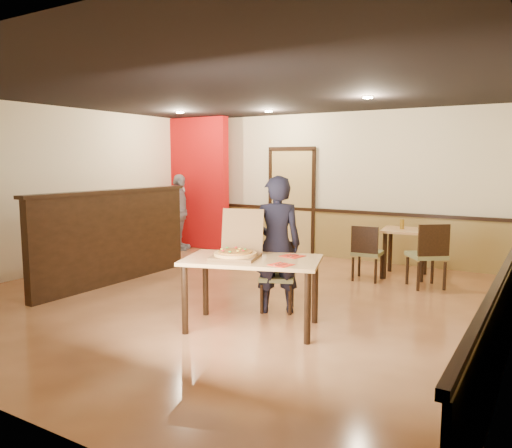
{
  "coord_description": "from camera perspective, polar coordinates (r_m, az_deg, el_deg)",
  "views": [
    {
      "loc": [
        3.8,
        -5.56,
        1.88
      ],
      "look_at": [
        0.44,
        0.0,
        1.06
      ],
      "focal_mm": 35.0,
      "sensor_mm": 36.0,
      "label": 1
    }
  ],
  "objects": [
    {
      "name": "floor",
      "position": [
        6.99,
        -3.12,
        -8.39
      ],
      "size": [
        7.0,
        7.0,
        0.0
      ],
      "primitive_type": "plane",
      "color": "#CC834F",
      "rests_on": "ground"
    },
    {
      "name": "ceiling",
      "position": [
        6.8,
        -3.29,
        14.98
      ],
      "size": [
        7.0,
        7.0,
        0.0
      ],
      "primitive_type": "plane",
      "rotation": [
        3.14,
        0.0,
        0.0
      ],
      "color": "black",
      "rests_on": "wall_back"
    },
    {
      "name": "wall_back",
      "position": [
        9.84,
        8.4,
        4.35
      ],
      "size": [
        7.0,
        0.0,
        7.0
      ],
      "primitive_type": "plane",
      "rotation": [
        1.57,
        0.0,
        0.0
      ],
      "color": "beige",
      "rests_on": "floor"
    },
    {
      "name": "wall_left",
      "position": [
        9.19,
        -21.58,
        3.72
      ],
      "size": [
        0.0,
        7.0,
        7.0
      ],
      "primitive_type": "plane",
      "rotation": [
        1.57,
        0.0,
        1.57
      ],
      "color": "beige",
      "rests_on": "floor"
    },
    {
      "name": "wainscot_back",
      "position": [
        9.9,
        8.23,
        -1.15
      ],
      "size": [
        7.0,
        0.04,
        0.9
      ],
      "primitive_type": "cube",
      "color": "olive",
      "rests_on": "floor"
    },
    {
      "name": "chair_rail_back",
      "position": [
        9.83,
        8.23,
        1.55
      ],
      "size": [
        7.0,
        0.06,
        0.06
      ],
      "primitive_type": "cube",
      "color": "black",
      "rests_on": "wall_back"
    },
    {
      "name": "wainscot_right",
      "position": [
        5.75,
        27.08,
        -7.99
      ],
      "size": [
        0.04,
        7.0,
        0.9
      ],
      "primitive_type": "cube",
      "color": "olive",
      "rests_on": "floor"
    },
    {
      "name": "chair_rail_right",
      "position": [
        5.66,
        27.16,
        -3.37
      ],
      "size": [
        0.06,
        7.0,
        0.06
      ],
      "primitive_type": "cube",
      "color": "black",
      "rests_on": "wall_right"
    },
    {
      "name": "back_door",
      "position": [
        10.16,
        4.11,
        2.52
      ],
      "size": [
        0.9,
        0.06,
        2.1
      ],
      "primitive_type": "cube",
      "color": "tan",
      "rests_on": "wall_back"
    },
    {
      "name": "booth_partition",
      "position": [
        7.98,
        -15.95,
        -1.3
      ],
      "size": [
        0.2,
        3.1,
        1.44
      ],
      "color": "black",
      "rests_on": "floor"
    },
    {
      "name": "red_accent_panel",
      "position": [
        10.88,
        -6.93,
        4.65
      ],
      "size": [
        1.6,
        0.2,
        2.78
      ],
      "primitive_type": "cube",
      "color": "#AF0C0D",
      "rests_on": "floor"
    },
    {
      "name": "spot_a",
      "position": [
        9.6,
        -8.68,
        12.52
      ],
      "size": [
        0.14,
        0.14,
        0.02
      ],
      "primitive_type": "cylinder",
      "color": "#FFEEB2",
      "rests_on": "ceiling"
    },
    {
      "name": "spot_b",
      "position": [
        9.32,
        1.46,
        12.76
      ],
      "size": [
        0.14,
        0.14,
        0.02
      ],
      "primitive_type": "cylinder",
      "color": "#FFEEB2",
      "rests_on": "ceiling"
    },
    {
      "name": "spot_c",
      "position": [
        7.51,
        12.66,
        13.93
      ],
      "size": [
        0.14,
        0.14,
        0.02
      ],
      "primitive_type": "cylinder",
      "color": "#FFEEB2",
      "rests_on": "ceiling"
    },
    {
      "name": "main_table",
      "position": [
        5.59,
        -0.46,
        -5.06
      ],
      "size": [
        1.69,
        1.28,
        0.8
      ],
      "rotation": [
        0.0,
        0.0,
        0.31
      ],
      "color": "tan",
      "rests_on": "floor"
    },
    {
      "name": "diner_chair",
      "position": [
        6.38,
        2.53,
        -5.58
      ],
      "size": [
        0.55,
        0.55,
        0.86
      ],
      "rotation": [
        0.0,
        0.0,
        0.39
      ],
      "color": "olive",
      "rests_on": "floor"
    },
    {
      "name": "side_chair_left",
      "position": [
        8.03,
        12.52,
        -2.99
      ],
      "size": [
        0.46,
        0.46,
        0.88
      ],
      "rotation": [
        0.0,
        0.0,
        3.2
      ],
      "color": "olive",
      "rests_on": "floor"
    },
    {
      "name": "side_chair_right",
      "position": [
        7.78,
        19.13,
        -3.14
      ],
      "size": [
        0.68,
        0.68,
        0.98
      ],
      "rotation": [
        0.0,
        0.0,
        3.79
      ],
      "color": "olive",
      "rests_on": "floor"
    },
    {
      "name": "side_table",
      "position": [
        8.47,
        16.74,
        -1.76
      ],
      "size": [
        0.82,
        0.82,
        0.78
      ],
      "rotation": [
        0.0,
        0.0,
        0.13
      ],
      "color": "tan",
      "rests_on": "floor"
    },
    {
      "name": "diner",
      "position": [
        6.16,
        2.35,
        -2.38
      ],
      "size": [
        0.75,
        0.69,
        1.71
      ],
      "primitive_type": "imported",
      "rotation": [
        0.0,
        0.0,
        3.74
      ],
      "color": "black",
      "rests_on": "floor"
    },
    {
      "name": "passerby",
      "position": [
        10.65,
        -8.76,
        1.33
      ],
      "size": [
        0.72,
        1.02,
        1.61
      ],
      "primitive_type": "imported",
      "rotation": [
        0.0,
        0.0,
        1.96
      ],
      "color": "gray",
      "rests_on": "floor"
    },
    {
      "name": "pizza_box",
      "position": [
        5.6,
        -2.23,
        -3.18
      ],
      "size": [
        0.64,
        0.7,
        0.52
      ],
      "rotation": [
        0.0,
        0.0,
        0.29
      ],
      "color": "brown",
      "rests_on": "main_table"
    },
    {
      "name": "pizza",
      "position": [
        5.55,
        -2.39,
        -3.43
      ],
      "size": [
        0.54,
        0.54,
        0.03
      ],
      "primitive_type": "cylinder",
      "rotation": [
        0.0,
        0.0,
        0.14
      ],
      "color": "tan",
      "rests_on": "pizza_box"
    },
    {
      "name": "napkin_near",
      "position": [
        5.22,
        2.89,
        -4.67
      ],
      "size": [
        0.25,
        0.25,
        0.01
      ],
      "rotation": [
        0.0,
        0.0,
        -0.2
      ],
      "color": "red",
      "rests_on": "main_table"
    },
    {
      "name": "napkin_far",
      "position": [
        5.7,
        4.18,
        -3.67
      ],
      "size": [
        0.26,
        0.26,
        0.01
      ],
      "rotation": [
        0.0,
        0.0,
        -0.18
      ],
      "color": "red",
      "rests_on": "main_table"
    },
    {
      "name": "condiment",
      "position": [
        8.42,
        16.35,
        -0.0
      ],
      "size": [
        0.07,
        0.07,
        0.16
      ],
      "primitive_type": "cylinder",
      "color": "brown",
      "rests_on": "side_table"
    }
  ]
}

